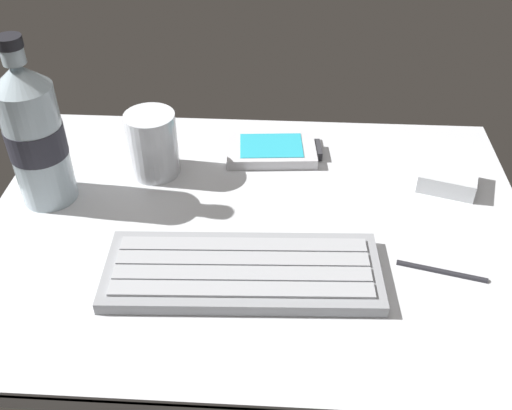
# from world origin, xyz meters

# --- Properties ---
(ground_plane) EXTENTS (0.64, 0.48, 0.03)m
(ground_plane) POSITION_xyz_m (0.00, -0.00, -0.01)
(ground_plane) COLOR silver
(keyboard) EXTENTS (0.29, 0.12, 0.02)m
(keyboard) POSITION_xyz_m (-0.01, -0.08, 0.01)
(keyboard) COLOR #93969B
(keyboard) RESTS_ON ground_plane
(handheld_device) EXTENTS (0.13, 0.09, 0.02)m
(handheld_device) POSITION_xyz_m (0.01, 0.15, 0.01)
(handheld_device) COLOR silver
(handheld_device) RESTS_ON ground_plane
(juice_cup) EXTENTS (0.06, 0.06, 0.09)m
(juice_cup) POSITION_xyz_m (-0.14, 0.10, 0.04)
(juice_cup) COLOR silver
(juice_cup) RESTS_ON ground_plane
(water_bottle) EXTENTS (0.07, 0.07, 0.21)m
(water_bottle) POSITION_xyz_m (-0.26, 0.04, 0.09)
(water_bottle) COLOR silver
(water_bottle) RESTS_ON ground_plane
(charger_block) EXTENTS (0.08, 0.07, 0.02)m
(charger_block) POSITION_xyz_m (0.24, 0.09, 0.01)
(charger_block) COLOR silver
(charger_block) RESTS_ON ground_plane
(stylus_pen) EXTENTS (0.09, 0.03, 0.01)m
(stylus_pen) POSITION_xyz_m (0.20, -0.07, 0.00)
(stylus_pen) COLOR #26262B
(stylus_pen) RESTS_ON ground_plane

